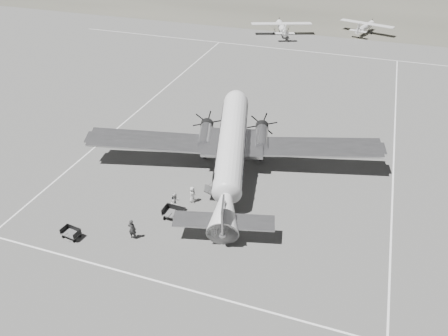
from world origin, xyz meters
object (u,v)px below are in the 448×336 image
at_px(baggage_cart_near, 174,214).
at_px(ground_crew, 132,229).
at_px(baggage_cart_far, 71,233).
at_px(ramp_agent, 176,203).
at_px(dc3_airliner, 231,152).
at_px(passenger, 192,194).
at_px(light_plane_left, 282,29).
at_px(light_plane_right, 365,28).

distance_m(baggage_cart_near, ground_crew, 3.82).
relative_size(baggage_cart_far, ramp_agent, 0.76).
height_order(dc3_airliner, baggage_cart_far, dc3_airliner).
height_order(dc3_airliner, passenger, dc3_airliner).
bearing_deg(light_plane_left, ramp_agent, -107.08).
relative_size(baggage_cart_far, ground_crew, 0.83).
bearing_deg(dc3_airliner, light_plane_left, 82.64).
height_order(light_plane_left, baggage_cart_far, light_plane_left).
bearing_deg(ground_crew, baggage_cart_near, -126.37).
height_order(baggage_cart_near, ground_crew, ground_crew).
distance_m(light_plane_left, ground_crew, 58.69).
xyz_separation_m(light_plane_left, passenger, (4.04, -52.76, -0.42)).
bearing_deg(ramp_agent, dc3_airliner, -5.92).
bearing_deg(light_plane_left, baggage_cart_far, -113.52).
xyz_separation_m(light_plane_left, baggage_cart_far, (-3.15, -60.21, -0.75)).
bearing_deg(baggage_cart_near, dc3_airliner, 74.35).
xyz_separation_m(ground_crew, passenger, (2.58, 5.91, -0.15)).
relative_size(light_plane_right, passenger, 6.83).
xyz_separation_m(baggage_cart_near, passenger, (0.54, 2.70, 0.23)).
bearing_deg(baggage_cart_far, ramp_agent, 48.64).
xyz_separation_m(light_plane_left, ramp_agent, (3.29, -54.58, -0.19)).
relative_size(dc3_airliner, ground_crew, 16.13).
xyz_separation_m(light_plane_right, baggage_cart_near, (-11.10, -61.49, -0.54)).
height_order(light_plane_right, passenger, light_plane_right).
xyz_separation_m(baggage_cart_far, ramp_agent, (6.43, 5.63, 0.56)).
height_order(light_plane_left, ramp_agent, light_plane_left).
bearing_deg(baggage_cart_far, passenger, 53.45).
distance_m(dc3_airliner, light_plane_left, 48.40).
height_order(light_plane_left, light_plane_right, light_plane_left).
distance_m(light_plane_left, baggage_cart_far, 60.29).
bearing_deg(baggage_cart_near, light_plane_left, 96.47).
height_order(baggage_cart_near, baggage_cart_far, baggage_cart_near).
distance_m(light_plane_left, passenger, 52.92).
bearing_deg(dc3_airliner, ramp_agent, -126.91).
distance_m(light_plane_right, passenger, 59.73).
height_order(dc3_airliner, light_plane_right, dc3_airliner).
bearing_deg(ramp_agent, light_plane_right, 5.93).
height_order(light_plane_left, passenger, light_plane_left).
distance_m(baggage_cart_near, baggage_cart_far, 8.17).
height_order(baggage_cart_far, passenger, passenger).
height_order(baggage_cart_near, passenger, passenger).
height_order(light_plane_right, ground_crew, light_plane_right).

